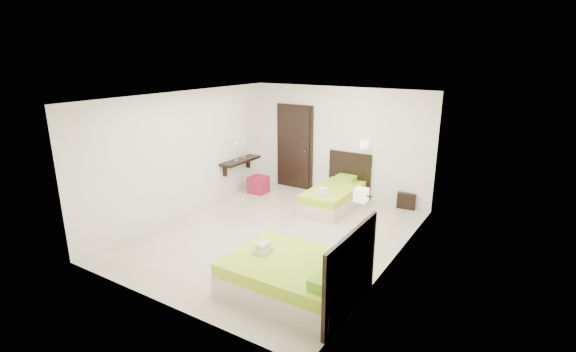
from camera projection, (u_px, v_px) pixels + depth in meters
The scene contains 7 objects.
floor at pixel (275, 234), 8.00m from camera, with size 5.50×5.50×0.00m, color #C0B59F.
bed_single at pixel (335, 195), 9.35m from camera, with size 1.06×1.77×1.46m.
bed_double at pixel (297, 275), 5.97m from camera, with size 1.87×1.59×1.54m.
nightstand at pixel (407, 199), 9.35m from camera, with size 0.40×0.35×0.35m, color black.
ottoman at pixel (258, 185), 10.30m from camera, with size 0.41×0.41×0.41m, color maroon.
door at pixel (295, 147), 10.51m from camera, with size 1.02×0.15×2.14m.
console_shelf at pixel (240, 161), 10.13m from camera, with size 0.35×1.20×0.78m.
Camera 1 is at (4.10, -6.11, 3.34)m, focal length 26.00 mm.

